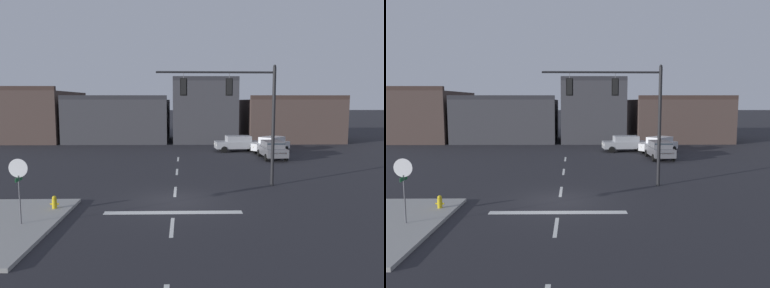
{
  "view_description": "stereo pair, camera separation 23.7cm",
  "coord_description": "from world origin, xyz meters",
  "views": [
    {
      "loc": [
        0.48,
        -18.75,
        5.12
      ],
      "look_at": [
        0.99,
        3.51,
        2.56
      ],
      "focal_mm": 34.82,
      "sensor_mm": 36.0,
      "label": 1
    },
    {
      "loc": [
        0.71,
        -18.75,
        5.12
      ],
      "look_at": [
        0.99,
        3.51,
        2.56
      ],
      "focal_mm": 34.82,
      "sensor_mm": 36.0,
      "label": 2
    }
  ],
  "objects": [
    {
      "name": "ground_plane",
      "position": [
        0.0,
        0.0,
        0.0
      ],
      "size": [
        400.0,
        400.0,
        0.0
      ],
      "primitive_type": "plane",
      "color": "#232328"
    },
    {
      "name": "stop_bar_paint",
      "position": [
        0.0,
        -2.0,
        0.0
      ],
      "size": [
        6.4,
        0.5,
        0.01
      ],
      "primitive_type": "cube",
      "color": "silver",
      "rests_on": "ground"
    },
    {
      "name": "lane_centreline",
      "position": [
        0.0,
        2.0,
        0.0
      ],
      "size": [
        0.16,
        26.4,
        0.01
      ],
      "color": "silver",
      "rests_on": "ground"
    },
    {
      "name": "signal_mast_near_side",
      "position": [
        3.9,
        3.39,
        4.97
      ],
      "size": [
        7.09,
        0.41,
        7.27
      ],
      "color": "black",
      "rests_on": "ground"
    },
    {
      "name": "stop_sign",
      "position": [
        -6.17,
        -3.85,
        2.14
      ],
      "size": [
        0.76,
        0.64,
        2.83
      ],
      "color": "#56565B",
      "rests_on": "ground"
    },
    {
      "name": "car_lot_nearside",
      "position": [
        8.42,
        14.06,
        0.86
      ],
      "size": [
        1.97,
        4.48,
        1.61
      ],
      "color": "slate",
      "rests_on": "ground"
    },
    {
      "name": "car_lot_middle",
      "position": [
        5.98,
        19.0,
        0.86
      ],
      "size": [
        4.56,
        2.19,
        1.61
      ],
      "color": "#9EA0A5",
      "rests_on": "ground"
    },
    {
      "name": "car_lot_farside",
      "position": [
        9.23,
        17.88,
        0.86
      ],
      "size": [
        4.38,
        4.39,
        1.61
      ],
      "color": "silver",
      "rests_on": "ground"
    },
    {
      "name": "fire_hydrant",
      "position": [
        -5.55,
        -1.68,
        0.33
      ],
      "size": [
        0.4,
        0.3,
        0.75
      ],
      "color": "gold",
      "rests_on": "ground"
    },
    {
      "name": "building_row",
      "position": [
        -2.06,
        30.42,
        3.03
      ],
      "size": [
        41.56,
        13.94,
        8.02
      ],
      "color": "#473833",
      "rests_on": "ground"
    }
  ]
}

